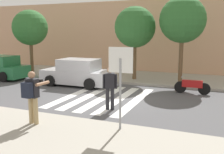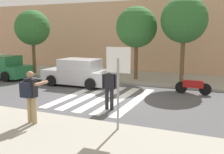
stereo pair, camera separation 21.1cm
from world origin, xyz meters
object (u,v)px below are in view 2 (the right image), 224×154
Objects in this scene: parked_car_green at (1,68)px; street_tree_center at (136,27)px; parked_car_silver at (79,73)px; motorcycle at (193,86)px; street_tree_east at (184,20)px; pedestrian_crossing at (109,86)px; photographer_with_backpack at (30,93)px; street_tree_west at (32,28)px; stop_sign at (118,70)px.

parked_car_green is 9.46m from street_tree_center.
parked_car_silver is 6.44m from motorcycle.
street_tree_east is at bearing 23.03° from parked_car_silver.
street_tree_center is (-0.97, 6.31, 2.40)m from pedestrian_crossing.
photographer_with_backpack reaches higher than motorcycle.
street_tree_center is at bearing 149.30° from motorcycle.
parked_car_green is at bearing -118.12° from street_tree_west.
street_tree_west is at bearing -178.40° from street_tree_east.
street_tree_east is (-0.89, 2.06, 3.34)m from motorcycle.
stop_sign reaches higher than parked_car_green.
photographer_with_backpack reaches higher than parked_car_green.
street_tree_west is (1.10, 2.06, 2.65)m from parked_car_green.
stop_sign is 2.71m from pedestrian_crossing.
street_tree_east is (2.87, -0.17, 0.38)m from street_tree_center.
street_tree_west is (-9.85, 8.03, 1.41)m from stop_sign.
pedestrian_crossing reaches higher than parked_car_silver.
street_tree_east is (0.64, 8.32, 1.79)m from stop_sign.
street_tree_west is at bearing 171.18° from motorcycle.
street_tree_east reaches higher than motorcycle.
street_tree_center is (8.72, 2.53, 2.65)m from parked_car_green.
photographer_with_backpack is at bearing -121.81° from motorcycle.
stop_sign is 12.53m from parked_car_green.
street_tree_center is 2.90m from street_tree_east.
pedestrian_crossing is at bearing -107.20° from street_tree_east.
motorcycle is at bearing 76.32° from stop_sign.
stop_sign is at bearing -59.98° from pedestrian_crossing.
photographer_with_backpack is 8.19m from motorcycle.
motorcycle is at bearing -66.68° from street_tree_east.
pedestrian_crossing is 0.42× the size of parked_car_green.
stop_sign is at bearing -103.68° from motorcycle.
photographer_with_backpack is at bearing -39.03° from parked_car_green.
street_tree_west is at bearing 140.80° from stop_sign.
street_tree_east is (10.49, 0.29, 0.38)m from street_tree_west.
street_tree_east is at bearing -3.45° from street_tree_center.
photographer_with_backpack is at bearing -166.58° from stop_sign.
street_tree_east reaches higher than parked_car_silver.
street_tree_west reaches higher than motorcycle.
parked_car_silver is 2.33× the size of motorcycle.
street_tree_center is at bearing 86.61° from photographer_with_backpack.
parked_car_green is at bearing -163.83° from street_tree_center.
stop_sign reaches higher than parked_car_silver.
pedestrian_crossing is at bearing 62.03° from photographer_with_backpack.
street_tree_west is (-4.95, 2.06, 2.65)m from parked_car_silver.
pedestrian_crossing reaches higher than parked_car_green.
pedestrian_crossing is (1.51, 2.85, -0.19)m from photographer_with_backpack.
stop_sign is 12.79m from street_tree_west.
street_tree_west is at bearing 129.14° from photographer_with_backpack.
parked_car_green is at bearing -168.51° from street_tree_east.
parked_car_green is (-8.18, 6.63, -0.44)m from photographer_with_backpack.
street_tree_west is (-8.59, 5.85, 2.41)m from pedestrian_crossing.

